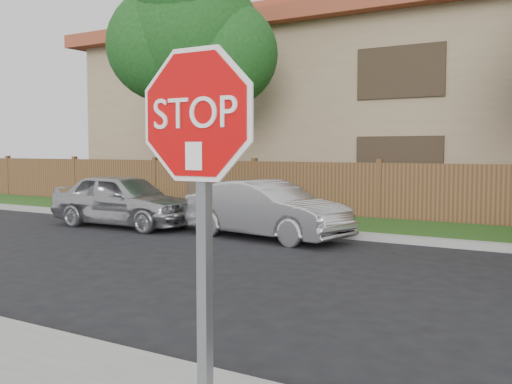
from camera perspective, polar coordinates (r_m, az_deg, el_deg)
The scene contains 4 objects.
tree_left at distance 17.64m, azimuth -6.25°, elevation 14.70°, with size 4.80×3.90×7.78m.
stop_sign at distance 3.24m, azimuth -5.46°, elevation 1.66°, with size 1.01×0.13×2.55m.
sedan_far_left at distance 15.51m, azimuth -12.47°, elevation -0.74°, with size 1.62×4.02×1.37m, color #AFAFB4.
sedan_left at distance 13.14m, azimuth 1.04°, elevation -1.70°, with size 1.36×3.89×1.28m, color #B0AFB4.
Camera 1 is at (1.75, -4.05, 1.97)m, focal length 42.00 mm.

